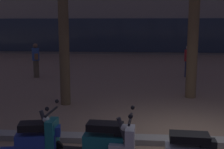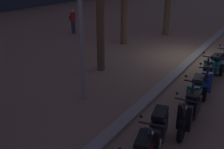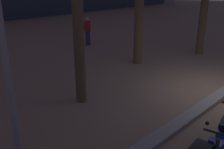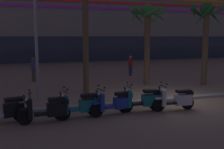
{
  "view_description": "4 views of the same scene",
  "coord_description": "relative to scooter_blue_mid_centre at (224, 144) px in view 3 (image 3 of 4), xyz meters",
  "views": [
    {
      "loc": [
        -1.33,
        -5.99,
        2.48
      ],
      "look_at": [
        -2.06,
        2.72,
        0.98
      ],
      "focal_mm": 46.72,
      "sensor_mm": 36.0,
      "label": 1
    },
    {
      "loc": [
        -12.23,
        -3.12,
        3.92
      ],
      "look_at": [
        -5.52,
        1.03,
        0.81
      ],
      "focal_mm": 43.19,
      "sensor_mm": 36.0,
      "label": 2
    },
    {
      "loc": [
        -7.88,
        -2.89,
        3.48
      ],
      "look_at": [
        -3.03,
        1.99,
        0.92
      ],
      "focal_mm": 41.45,
      "sensor_mm": 36.0,
      "label": 3
    },
    {
      "loc": [
        -6.55,
        -10.75,
        2.95
      ],
      "look_at": [
        -2.72,
        0.91,
        1.2
      ],
      "focal_mm": 42.49,
      "sensor_mm": 36.0,
      "label": 4
    }
  ],
  "objects": [
    {
      "name": "curb_strip",
      "position": [
        3.33,
        1.34,
        -0.39
      ],
      "size": [
        60.0,
        0.36,
        0.12
      ],
      "primitive_type": "cube",
      "color": "gray",
      "rests_on": "ground"
    },
    {
      "name": "scooter_blue_mid_centre",
      "position": [
        0.0,
        0.0,
        0.0
      ],
      "size": [
        1.84,
        0.69,
        1.17
      ],
      "color": "black",
      "rests_on": "ground"
    },
    {
      "name": "ground_plane",
      "position": [
        3.33,
        1.41,
        -0.45
      ],
      "size": [
        200.0,
        200.0,
        0.0
      ],
      "primitive_type": "plane",
      "color": "#93755B"
    },
    {
      "name": "pedestrian_by_palm_tree",
      "position": [
        4.45,
        9.47,
        0.35
      ],
      "size": [
        0.34,
        0.46,
        1.52
      ],
      "color": "#2D3351",
      "rests_on": "ground"
    }
  ]
}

